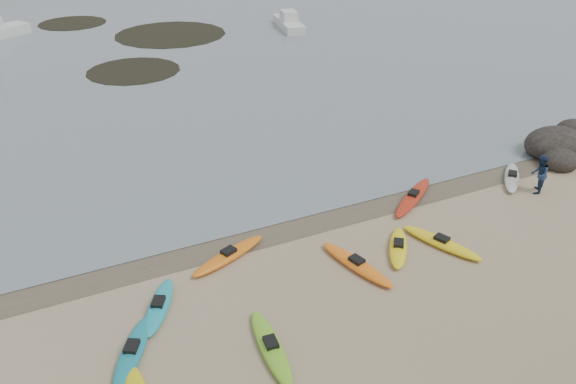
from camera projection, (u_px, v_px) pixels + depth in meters
ground at (288, 222)px, 24.49m from camera, size 600.00×600.00×0.00m
wet_sand at (291, 225)px, 24.25m from camera, size 60.00×60.00×0.00m
kayaks at (310, 277)px, 20.84m from camera, size 23.92×9.74×0.34m
person_east at (539, 174)px, 26.31m from camera, size 1.18×1.14×1.92m
rock_cluster at (565, 149)px, 30.41m from camera, size 5.26×3.86×1.77m
kelp_mats at (139, 39)px, 51.44m from camera, size 16.35×25.51×0.04m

